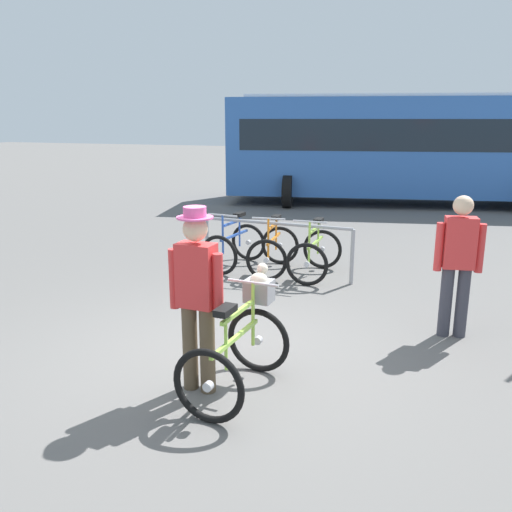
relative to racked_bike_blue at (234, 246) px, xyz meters
name	(u,v)px	position (x,y,z in m)	size (l,w,h in m)	color
ground_plane	(223,356)	(1.12, -3.28, -0.37)	(80.00, 80.00, 0.00)	#605E5B
bike_rack_rail	(276,237)	(0.79, -0.23, 0.27)	(2.51, 0.21, 0.88)	#99999E
racked_bike_blue	(234,246)	(0.00, 0.00, 0.00)	(0.80, 1.19, 0.98)	black
racked_bike_orange	(274,250)	(0.70, -0.04, 0.00)	(0.74, 1.13, 0.97)	black
racked_bike_lime	(315,254)	(1.40, -0.09, 0.00)	(0.68, 1.10, 0.97)	black
featured_bicycle	(241,340)	(1.56, -3.88, 0.12)	(0.75, 1.23, 1.09)	black
person_with_featured_bike	(197,293)	(1.19, -4.03, 0.58)	(0.53, 0.32, 1.72)	brown
pedestrian_with_backpack	(458,257)	(3.43, -1.90, 0.57)	(0.52, 0.37, 1.64)	#383842
bus_distant	(405,143)	(2.15, 8.10, 1.37)	(10.29, 4.58, 3.08)	#3366B7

